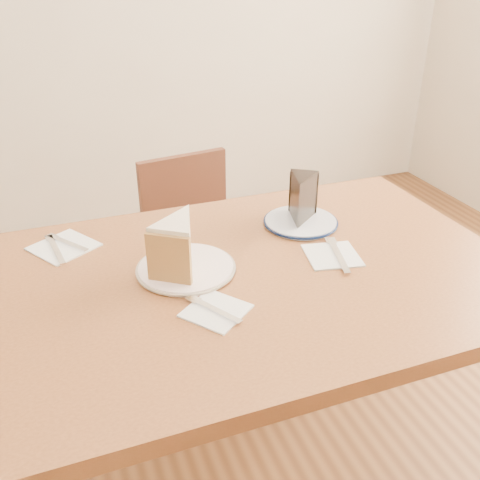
# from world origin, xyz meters

# --- Properties ---
(table) EXTENTS (1.20, 0.80, 0.75)m
(table) POSITION_xyz_m (0.00, 0.00, 0.65)
(table) COLOR #5C3119
(table) RESTS_ON ground
(chair_far) EXTENTS (0.44, 0.44, 0.78)m
(chair_far) POSITION_xyz_m (0.04, 0.63, 0.43)
(chair_far) COLOR #381A10
(chair_far) RESTS_ON ground
(plate_cream) EXTENTS (0.22, 0.22, 0.01)m
(plate_cream) POSITION_xyz_m (-0.15, 0.05, 0.76)
(plate_cream) COLOR white
(plate_cream) RESTS_ON table
(plate_navy) EXTENTS (0.19, 0.19, 0.01)m
(plate_navy) POSITION_xyz_m (0.20, 0.18, 0.76)
(plate_navy) COLOR silver
(plate_navy) RESTS_ON table
(carrot_cake) EXTENTS (0.16, 0.16, 0.11)m
(carrot_cake) POSITION_xyz_m (-0.16, 0.06, 0.82)
(carrot_cake) COLOR beige
(carrot_cake) RESTS_ON plate_cream
(chocolate_cake) EXTENTS (0.12, 0.13, 0.11)m
(chocolate_cake) POSITION_xyz_m (0.20, 0.18, 0.82)
(chocolate_cake) COLOR black
(chocolate_cake) RESTS_ON plate_navy
(napkin_cream) EXTENTS (0.16, 0.16, 0.00)m
(napkin_cream) POSITION_xyz_m (-0.14, -0.12, 0.75)
(napkin_cream) COLOR white
(napkin_cream) RESTS_ON table
(napkin_navy) EXTENTS (0.14, 0.14, 0.00)m
(napkin_navy) POSITION_xyz_m (0.19, -0.01, 0.75)
(napkin_navy) COLOR white
(napkin_navy) RESTS_ON table
(napkin_spare) EXTENTS (0.19, 0.19, 0.00)m
(napkin_spare) POSITION_xyz_m (-0.41, 0.27, 0.75)
(napkin_spare) COLOR white
(napkin_spare) RESTS_ON table
(fork_cream) EXTENTS (0.08, 0.13, 0.00)m
(fork_cream) POSITION_xyz_m (-0.14, -0.12, 0.76)
(fork_cream) COLOR silver
(fork_cream) RESTS_ON napkin_cream
(knife_navy) EXTENTS (0.06, 0.17, 0.00)m
(knife_navy) POSITION_xyz_m (0.20, -0.02, 0.76)
(knife_navy) COLOR silver
(knife_navy) RESTS_ON napkin_navy
(fork_spare) EXTENTS (0.09, 0.12, 0.00)m
(fork_spare) POSITION_xyz_m (-0.40, 0.28, 0.76)
(fork_spare) COLOR silver
(fork_spare) RESTS_ON napkin_spare
(knife_spare) EXTENTS (0.04, 0.16, 0.00)m
(knife_spare) POSITION_xyz_m (-0.43, 0.25, 0.76)
(knife_spare) COLOR silver
(knife_spare) RESTS_ON napkin_spare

